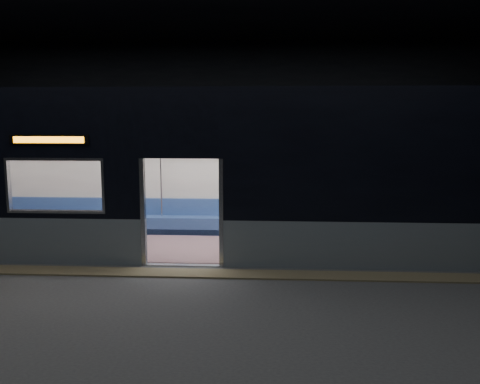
{
  "coord_description": "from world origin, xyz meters",
  "views": [
    {
      "loc": [
        1.65,
        -8.21,
        2.8
      ],
      "look_at": [
        1.01,
        2.3,
        1.25
      ],
      "focal_mm": 38.0,
      "sensor_mm": 36.0,
      "label": 1
    }
  ],
  "objects": [
    {
      "name": "station_floor",
      "position": [
        0.0,
        0.0,
        -0.01
      ],
      "size": [
        24.0,
        14.0,
        0.01
      ],
      "primitive_type": "cube",
      "color": "#47494C",
      "rests_on": "ground"
    },
    {
      "name": "station_envelope",
      "position": [
        0.0,
        0.0,
        3.66
      ],
      "size": [
        24.0,
        14.0,
        5.0
      ],
      "color": "black",
      "rests_on": "station_floor"
    },
    {
      "name": "tactile_strip",
      "position": [
        0.0,
        0.55,
        0.01
      ],
      "size": [
        22.8,
        0.5,
        0.03
      ],
      "primitive_type": "cube",
      "color": "#8C7F59",
      "rests_on": "station_floor"
    },
    {
      "name": "metro_car",
      "position": [
        -0.0,
        2.54,
        1.85
      ],
      "size": [
        18.0,
        3.04,
        3.35
      ],
      "color": "gray",
      "rests_on": "station_floor"
    },
    {
      "name": "passenger",
      "position": [
        2.13,
        3.55,
        0.84
      ],
      "size": [
        0.49,
        0.78,
        1.46
      ],
      "rotation": [
        0.0,
        0.0,
        0.21
      ],
      "color": "black",
      "rests_on": "metro_car"
    },
    {
      "name": "handbag",
      "position": [
        2.16,
        3.3,
        0.7
      ],
      "size": [
        0.34,
        0.31,
        0.14
      ],
      "primitive_type": "cube",
      "rotation": [
        0.0,
        0.0,
        -0.25
      ],
      "color": "black",
      "rests_on": "passenger"
    },
    {
      "name": "transit_map",
      "position": [
        2.27,
        3.85,
        1.45
      ],
      "size": [
        0.91,
        0.03,
        0.59
      ],
      "primitive_type": "cube",
      "color": "white",
      "rests_on": "metro_car"
    }
  ]
}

